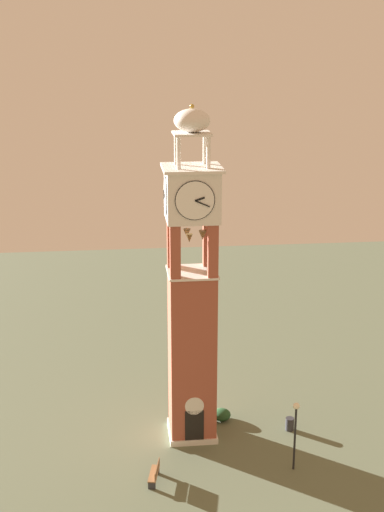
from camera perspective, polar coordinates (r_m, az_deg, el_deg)
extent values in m
plane|color=#5B664C|center=(43.48, 0.00, -14.23)|extent=(80.00, 80.00, 0.00)
cube|color=#9E4C38|center=(41.08, 0.00, -8.15)|extent=(2.61, 2.61, 10.16)
cube|color=silver|center=(43.39, 0.00, -14.03)|extent=(2.81, 2.81, 0.35)
cube|color=black|center=(41.77, 0.20, -13.81)|extent=(1.10, 0.04, 2.20)
cylinder|color=silver|center=(41.07, 0.20, -12.13)|extent=(1.10, 0.04, 1.10)
cube|color=#9E4C38|center=(37.67, -1.38, 0.28)|extent=(0.56, 0.56, 3.09)
cube|color=#9E4C38|center=(37.89, 1.70, 0.37)|extent=(0.56, 0.56, 3.09)
cube|color=#9E4C38|center=(39.63, -1.63, 1.12)|extent=(0.56, 0.56, 3.09)
cube|color=#9E4C38|center=(39.84, 1.31, 1.21)|extent=(0.56, 0.56, 3.09)
cube|color=silver|center=(39.18, 0.00, -1.33)|extent=(2.77, 2.77, 0.12)
cone|color=brown|center=(38.61, 0.87, 1.70)|extent=(0.43, 0.43, 0.53)
cone|color=brown|center=(39.06, -0.41, 1.89)|extent=(0.42, 0.42, 0.47)
cone|color=brown|center=(38.02, -0.22, 1.46)|extent=(0.38, 0.38, 0.47)
cube|color=silver|center=(38.03, 0.00, 5.01)|extent=(2.85, 2.85, 2.78)
cylinder|color=white|center=(36.63, 0.24, 4.54)|extent=(2.11, 0.05, 2.11)
torus|color=black|center=(36.63, 0.24, 4.54)|extent=(2.13, 0.06, 2.13)
cube|color=black|center=(36.58, 0.65, 4.65)|extent=(0.53, 0.03, 0.24)
cube|color=black|center=(36.65, 0.86, 4.28)|extent=(0.80, 0.03, 0.39)
cylinder|color=white|center=(39.44, -0.23, 5.44)|extent=(2.11, 0.05, 2.11)
torus|color=black|center=(39.44, -0.23, 5.44)|extent=(2.13, 0.06, 2.13)
cube|color=black|center=(39.51, 0.13, 5.57)|extent=(0.53, 0.03, 0.24)
cube|color=black|center=(39.57, 0.33, 5.22)|extent=(0.80, 0.03, 0.39)
cylinder|color=white|center=(37.91, -2.18, 4.95)|extent=(0.05, 2.11, 2.11)
torus|color=black|center=(37.91, -2.18, 4.95)|extent=(0.06, 2.13, 2.13)
cube|color=black|center=(38.13, -2.30, 5.14)|extent=(0.03, 0.53, 0.24)
cube|color=black|center=(38.32, -2.31, 4.82)|extent=(0.03, 0.80, 0.39)
cylinder|color=white|center=(38.21, 2.16, 5.05)|extent=(0.05, 2.11, 2.11)
torus|color=black|center=(38.21, 2.16, 5.05)|extent=(0.06, 2.13, 2.13)
cube|color=black|center=(38.45, 2.20, 5.24)|extent=(0.03, 0.53, 0.24)
cube|color=black|center=(38.63, 2.16, 4.92)|extent=(0.03, 0.80, 0.39)
cube|color=silver|center=(37.75, 0.00, 7.19)|extent=(3.21, 3.21, 0.16)
cylinder|color=silver|center=(36.76, -1.09, 8.38)|extent=(0.22, 0.22, 1.69)
cylinder|color=silver|center=(36.93, 1.35, 8.42)|extent=(0.22, 0.22, 1.69)
cylinder|color=silver|center=(38.31, -1.30, 8.73)|extent=(0.22, 0.22, 1.69)
cylinder|color=silver|center=(38.47, 1.05, 8.76)|extent=(0.22, 0.22, 1.69)
cube|color=silver|center=(37.49, 0.00, 9.95)|extent=(2.01, 2.01, 0.12)
ellipsoid|color=silver|center=(37.41, 0.00, 10.98)|extent=(1.93, 1.93, 1.23)
sphere|color=#B79338|center=(37.34, 0.00, 12.10)|extent=(0.24, 0.24, 0.24)
cube|color=brown|center=(39.24, -3.13, -17.28)|extent=(0.75, 1.66, 0.06)
cube|color=brown|center=(39.06, -2.85, -16.96)|extent=(0.37, 1.58, 0.44)
cube|color=#2D2D33|center=(38.79, -3.29, -18.17)|extent=(0.40, 0.16, 0.42)
cube|color=#2D2D33|center=(39.97, -2.97, -16.99)|extent=(0.40, 0.16, 0.42)
cylinder|color=black|center=(39.75, 8.37, -14.56)|extent=(0.12, 0.12, 3.71)
sphere|color=#F9EFCC|center=(38.74, 8.50, -11.99)|extent=(0.36, 0.36, 0.36)
cylinder|color=#2D2D33|center=(44.00, 7.97, -13.40)|extent=(0.52, 0.52, 0.80)
ellipsoid|color=#234C28|center=(44.74, 2.42, -12.78)|extent=(1.15, 1.15, 0.68)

